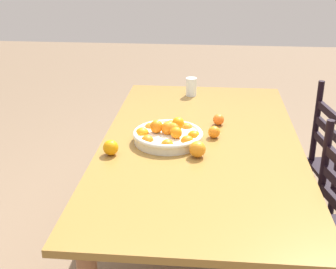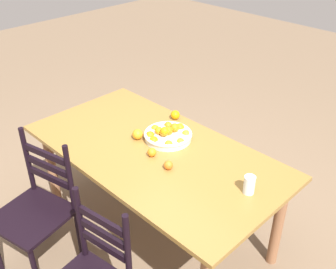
% 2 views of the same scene
% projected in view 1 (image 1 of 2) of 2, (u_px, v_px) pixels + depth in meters
% --- Properties ---
extents(ground_plane, '(12.00, 12.00, 0.00)m').
position_uv_depth(ground_plane, '(197.00, 265.00, 2.62)').
color(ground_plane, brown).
extents(dining_table, '(1.87, 0.99, 0.77)m').
position_uv_depth(dining_table, '(200.00, 159.00, 2.37)').
color(dining_table, olive).
rests_on(dining_table, ground).
extents(fruit_bowl, '(0.35, 0.35, 0.13)m').
position_uv_depth(fruit_bowl, '(168.00, 135.00, 2.30)').
color(fruit_bowl, silver).
rests_on(fruit_bowl, dining_table).
extents(orange_loose_0, '(0.08, 0.08, 0.08)m').
position_uv_depth(orange_loose_0, '(198.00, 149.00, 2.15)').
color(orange_loose_0, orange).
rests_on(orange_loose_0, dining_table).
extents(orange_loose_1, '(0.06, 0.06, 0.06)m').
position_uv_depth(orange_loose_1, '(219.00, 120.00, 2.52)').
color(orange_loose_1, orange).
rests_on(orange_loose_1, dining_table).
extents(orange_loose_2, '(0.06, 0.06, 0.06)m').
position_uv_depth(orange_loose_2, '(214.00, 132.00, 2.36)').
color(orange_loose_2, orange).
rests_on(orange_loose_2, dining_table).
extents(orange_loose_3, '(0.07, 0.07, 0.07)m').
position_uv_depth(orange_loose_3, '(111.00, 148.00, 2.17)').
color(orange_loose_3, orange).
rests_on(orange_loose_3, dining_table).
extents(drinking_glass, '(0.07, 0.07, 0.12)m').
position_uv_depth(drinking_glass, '(191.00, 87.00, 2.99)').
color(drinking_glass, silver).
rests_on(drinking_glass, dining_table).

